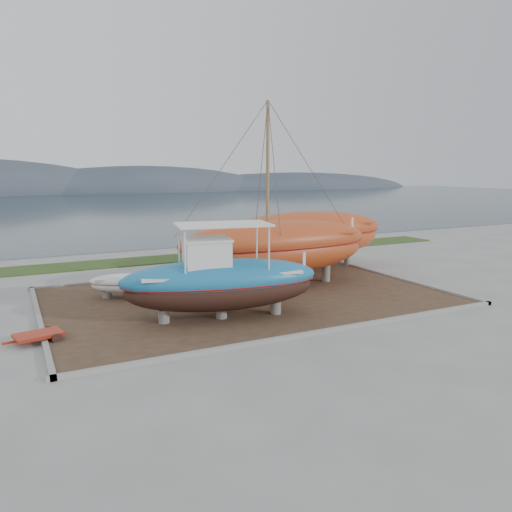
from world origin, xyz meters
name	(u,v)px	position (x,y,z in m)	size (l,w,h in m)	color
ground	(289,319)	(0.00, 0.00, 0.00)	(140.00, 140.00, 0.00)	gray
dirt_patch	(247,296)	(0.00, 4.00, 0.03)	(18.00, 12.00, 0.06)	#422D1E
curb_frame	(247,295)	(0.00, 4.00, 0.07)	(18.60, 12.60, 0.15)	gray
grass_strip	(174,258)	(0.00, 15.50, 0.04)	(44.00, 3.00, 0.08)	#284219
sea	(74,206)	(0.00, 70.00, 0.00)	(260.00, 100.00, 0.04)	#182B31
mountain_ridge	(48,193)	(0.00, 125.00, 0.00)	(200.00, 36.00, 20.00)	#333D49
blue_caique	(221,272)	(-2.47, 1.20, 1.98)	(7.99, 2.50, 3.85)	#1A71A5
white_dinghy	(129,286)	(-5.06, 6.19, 0.61)	(3.67, 1.38, 1.10)	white
orange_sailboat	(277,197)	(2.14, 4.96, 4.66)	(10.46, 3.08, 9.19)	#AB3F1A
orange_bare_hull	(307,241)	(6.03, 8.27, 1.75)	(10.32, 3.10, 3.38)	#AB3F1A
red_trailer	(38,338)	(-9.28, 1.60, 0.16)	(2.32, 1.16, 0.33)	#AE2813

